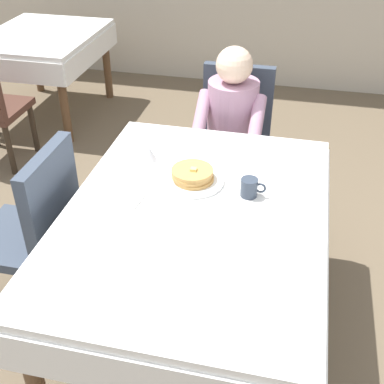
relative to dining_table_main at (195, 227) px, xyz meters
name	(u,v)px	position (x,y,z in m)	size (l,w,h in m)	color
ground_plane	(194,328)	(0.00, 0.00, -0.65)	(14.00, 14.00, 0.00)	brown
dining_table_main	(195,227)	(0.00, 0.00, 0.00)	(1.12, 1.52, 0.74)	white
chair_diner	(234,131)	(-0.01, 1.17, -0.12)	(0.44, 0.45, 0.93)	#384251
diner_person	(231,122)	(-0.01, 1.01, 0.02)	(0.40, 0.43, 1.12)	#B2849E
chair_left_side	(37,225)	(-0.77, 0.00, -0.12)	(0.45, 0.44, 0.93)	#384251
plate_breakfast	(194,181)	(-0.06, 0.22, 0.10)	(0.28, 0.28, 0.02)	white
breakfast_stack	(193,174)	(-0.06, 0.22, 0.13)	(0.20, 0.20, 0.06)	tan
cup_coffee	(250,188)	(0.21, 0.17, 0.13)	(0.11, 0.08, 0.08)	#333D4C
syrup_pitcher	(149,153)	(-0.31, 0.36, 0.13)	(0.08, 0.08, 0.07)	silver
fork_left_of_plate	(153,179)	(-0.25, 0.20, 0.09)	(0.18, 0.01, 0.01)	silver
knife_right_of_plate	(234,189)	(0.13, 0.20, 0.09)	(0.20, 0.01, 0.01)	silver
spoon_near_edge	(164,224)	(-0.10, -0.12, 0.09)	(0.15, 0.01, 0.01)	silver
napkin_folded	(123,198)	(-0.33, 0.02, 0.09)	(0.17, 0.12, 0.01)	white
background_table_far	(43,47)	(-1.83, 2.18, -0.03)	(0.92, 1.12, 0.74)	white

